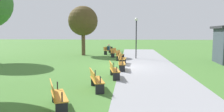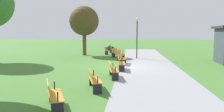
{
  "view_description": "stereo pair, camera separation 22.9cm",
  "coord_description": "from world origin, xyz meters",
  "px_view_note": "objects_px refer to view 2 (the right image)",
  "views": [
    {
      "loc": [
        16.31,
        0.42,
        2.57
      ],
      "look_at": [
        0.0,
        -0.82,
        0.8
      ],
      "focal_mm": 35.38,
      "sensor_mm": 36.0,
      "label": 1
    },
    {
      "loc": [
        16.29,
        0.65,
        2.57
      ],
      "look_at": [
        0.0,
        -0.82,
        0.8
      ],
      "focal_mm": 35.38,
      "sensor_mm": 36.0,
      "label": 2
    }
  ],
  "objects_px": {
    "bench_1": "(116,52)",
    "bench_2": "(120,55)",
    "bench_3": "(122,58)",
    "bench_6": "(94,79)",
    "person_seated": "(110,49)",
    "trash_bin": "(112,50)",
    "lamp_post": "(137,30)",
    "bench_5": "(113,70)",
    "bench_4": "(121,63)",
    "tree_2": "(84,21)",
    "bench_0": "(109,50)",
    "bench_7": "(53,95)"
  },
  "relations": [
    {
      "from": "person_seated",
      "to": "lamp_post",
      "type": "xyz_separation_m",
      "value": [
        3.84,
        2.98,
        2.13
      ]
    },
    {
      "from": "bench_5",
      "to": "bench_1",
      "type": "bearing_deg",
      "value": 173.28
    },
    {
      "from": "bench_4",
      "to": "person_seated",
      "type": "height_order",
      "value": "person_seated"
    },
    {
      "from": "bench_1",
      "to": "trash_bin",
      "type": "height_order",
      "value": "bench_1"
    },
    {
      "from": "bench_3",
      "to": "bench_6",
      "type": "relative_size",
      "value": 0.98
    },
    {
      "from": "person_seated",
      "to": "lamp_post",
      "type": "height_order",
      "value": "lamp_post"
    },
    {
      "from": "bench_1",
      "to": "bench_6",
      "type": "bearing_deg",
      "value": 16.74
    },
    {
      "from": "lamp_post",
      "to": "bench_7",
      "type": "bearing_deg",
      "value": -12.02
    },
    {
      "from": "person_seated",
      "to": "lamp_post",
      "type": "distance_m",
      "value": 5.31
    },
    {
      "from": "bench_2",
      "to": "bench_3",
      "type": "xyz_separation_m",
      "value": [
        2.7,
        0.31,
        0.0
      ]
    },
    {
      "from": "bench_5",
      "to": "lamp_post",
      "type": "xyz_separation_m",
      "value": [
        -9.42,
        1.56,
        2.3
      ]
    },
    {
      "from": "bench_1",
      "to": "tree_2",
      "type": "xyz_separation_m",
      "value": [
        -1.28,
        -3.59,
        3.31
      ]
    },
    {
      "from": "bench_1",
      "to": "bench_7",
      "type": "height_order",
      "value": "same"
    },
    {
      "from": "bench_7",
      "to": "bench_0",
      "type": "bearing_deg",
      "value": 156.56
    },
    {
      "from": "person_seated",
      "to": "bench_6",
      "type": "bearing_deg",
      "value": 26.31
    },
    {
      "from": "bench_4",
      "to": "tree_2",
      "type": "distance_m",
      "value": 10.89
    },
    {
      "from": "tree_2",
      "to": "trash_bin",
      "type": "relative_size",
      "value": 7.05
    },
    {
      "from": "bench_3",
      "to": "trash_bin",
      "type": "height_order",
      "value": "bench_3"
    },
    {
      "from": "tree_2",
      "to": "lamp_post",
      "type": "height_order",
      "value": "tree_2"
    },
    {
      "from": "trash_bin",
      "to": "bench_3",
      "type": "bearing_deg",
      "value": 10.14
    },
    {
      "from": "bench_1",
      "to": "tree_2",
      "type": "height_order",
      "value": "tree_2"
    },
    {
      "from": "bench_6",
      "to": "person_seated",
      "type": "bearing_deg",
      "value": 166.12
    },
    {
      "from": "trash_bin",
      "to": "bench_2",
      "type": "bearing_deg",
      "value": 11.46
    },
    {
      "from": "bench_3",
      "to": "person_seated",
      "type": "distance_m",
      "value": 8.03
    },
    {
      "from": "bench_4",
      "to": "lamp_post",
      "type": "xyz_separation_m",
      "value": [
        -6.72,
        1.24,
        2.3
      ]
    },
    {
      "from": "person_seated",
      "to": "lamp_post",
      "type": "relative_size",
      "value": 0.3
    },
    {
      "from": "bench_5",
      "to": "bench_6",
      "type": "distance_m",
      "value": 2.72
    },
    {
      "from": "bench_3",
      "to": "bench_6",
      "type": "xyz_separation_m",
      "value": [
        8.06,
        -0.94,
        0.0
      ]
    },
    {
      "from": "bench_1",
      "to": "person_seated",
      "type": "bearing_deg",
      "value": -145.6
    },
    {
      "from": "trash_bin",
      "to": "bench_7",
      "type": "bearing_deg",
      "value": -0.36
    },
    {
      "from": "bench_0",
      "to": "lamp_post",
      "type": "distance_m",
      "value": 5.49
    },
    {
      "from": "bench_5",
      "to": "trash_bin",
      "type": "bearing_deg",
      "value": 175.33
    },
    {
      "from": "trash_bin",
      "to": "lamp_post",
      "type": "bearing_deg",
      "value": 27.54
    },
    {
      "from": "bench_1",
      "to": "bench_2",
      "type": "bearing_deg",
      "value": 30.06
    },
    {
      "from": "bench_4",
      "to": "bench_7",
      "type": "bearing_deg",
      "value": -16.67
    },
    {
      "from": "bench_4",
      "to": "person_seated",
      "type": "xyz_separation_m",
      "value": [
        -10.56,
        -1.74,
        0.17
      ]
    },
    {
      "from": "bench_1",
      "to": "bench_2",
      "type": "height_order",
      "value": "same"
    },
    {
      "from": "bench_2",
      "to": "bench_4",
      "type": "height_order",
      "value": "same"
    },
    {
      "from": "bench_3",
      "to": "tree_2",
      "type": "relative_size",
      "value": 0.3
    },
    {
      "from": "bench_3",
      "to": "bench_5",
      "type": "distance_m",
      "value": 5.42
    },
    {
      "from": "bench_3",
      "to": "bench_6",
      "type": "bearing_deg",
      "value": -3.31
    },
    {
      "from": "bench_5",
      "to": "bench_7",
      "type": "height_order",
      "value": "same"
    },
    {
      "from": "bench_2",
      "to": "person_seated",
      "type": "bearing_deg",
      "value": -154.5
    },
    {
      "from": "bench_3",
      "to": "bench_2",
      "type": "bearing_deg",
      "value": -169.99
    },
    {
      "from": "bench_7",
      "to": "tree_2",
      "type": "relative_size",
      "value": 0.31
    },
    {
      "from": "bench_2",
      "to": "person_seated",
      "type": "xyz_separation_m",
      "value": [
        -5.14,
        -1.42,
        0.17
      ]
    },
    {
      "from": "bench_1",
      "to": "bench_2",
      "type": "xyz_separation_m",
      "value": [
        2.64,
        0.63,
        0.0
      ]
    },
    {
      "from": "bench_4",
      "to": "trash_bin",
      "type": "distance_m",
      "value": 12.56
    },
    {
      "from": "bench_3",
      "to": "bench_7",
      "type": "height_order",
      "value": "same"
    },
    {
      "from": "bench_4",
      "to": "trash_bin",
      "type": "relative_size",
      "value": 2.14
    }
  ]
}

